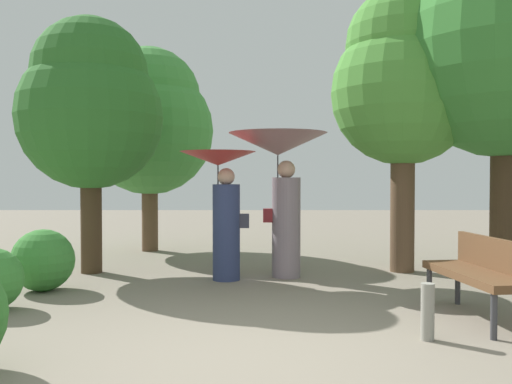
% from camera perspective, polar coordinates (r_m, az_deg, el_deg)
% --- Properties ---
extents(ground_plane, '(40.00, 40.00, 0.00)m').
position_cam_1_polar(ground_plane, '(4.60, 0.06, -16.85)').
color(ground_plane, gray).
extents(person_left, '(1.08, 1.08, 1.82)m').
position_cam_1_polar(person_left, '(7.70, -3.64, -0.08)').
color(person_left, navy).
rests_on(person_left, ground).
extents(person_right, '(1.43, 1.43, 2.10)m').
position_cam_1_polar(person_right, '(7.92, 2.48, 2.63)').
color(person_right, gray).
rests_on(person_right, ground).
extents(park_bench, '(0.66, 1.55, 0.83)m').
position_cam_1_polar(park_bench, '(6.04, 22.49, -7.53)').
color(park_bench, '#38383D').
rests_on(park_bench, ground).
extents(tree_near_left, '(2.52, 2.52, 4.02)m').
position_cam_1_polar(tree_near_left, '(11.01, -11.18, 7.35)').
color(tree_near_left, brown).
rests_on(tree_near_left, ground).
extents(tree_near_right, '(2.22, 2.22, 4.37)m').
position_cam_1_polar(tree_near_right, '(8.81, 15.11, 11.38)').
color(tree_near_right, brown).
rests_on(tree_near_right, ground).
extents(tree_mid_left, '(2.19, 2.19, 3.88)m').
position_cam_1_polar(tree_mid_left, '(8.71, -17.04, 8.80)').
color(tree_mid_left, '#42301E').
rests_on(tree_mid_left, ground).
extents(tree_mid_right, '(3.14, 3.14, 5.45)m').
position_cam_1_polar(tree_mid_right, '(9.02, 24.82, 15.04)').
color(tree_mid_right, '#42301E').
rests_on(tree_mid_right, ground).
extents(bush_path_left, '(0.79, 0.79, 0.79)m').
position_cam_1_polar(bush_path_left, '(7.50, -21.50, -6.67)').
color(bush_path_left, '#387F33').
rests_on(bush_path_left, ground).
extents(path_marker_post, '(0.12, 0.12, 0.51)m').
position_cam_1_polar(path_marker_post, '(5.19, 17.47, -11.88)').
color(path_marker_post, gray).
rests_on(path_marker_post, ground).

